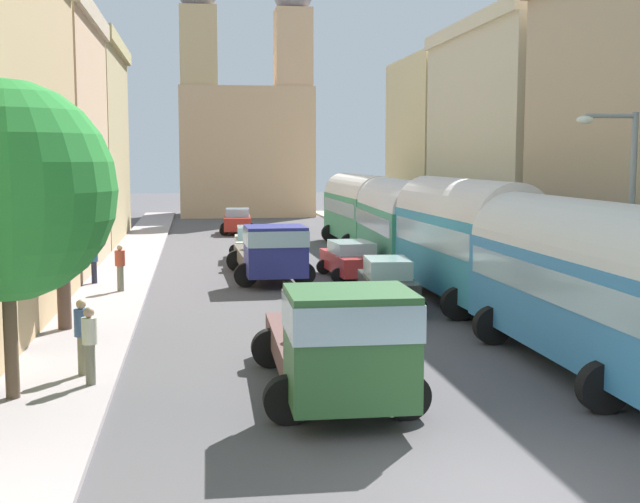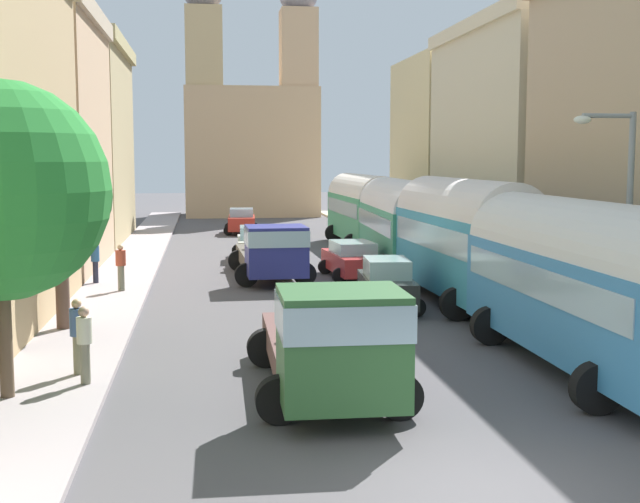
% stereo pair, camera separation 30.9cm
% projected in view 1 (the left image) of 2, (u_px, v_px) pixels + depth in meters
% --- Properties ---
extents(ground_plane, '(154.00, 154.00, 0.00)m').
position_uv_depth(ground_plane, '(289.00, 263.00, 38.66)').
color(ground_plane, '#4D4B4E').
extents(sidewalk_left, '(2.50, 70.00, 0.14)m').
position_uv_depth(sidewalk_left, '(129.00, 265.00, 37.58)').
color(sidewalk_left, '#9E9294').
rests_on(sidewalk_left, ground).
extents(sidewalk_right, '(2.50, 70.00, 0.14)m').
position_uv_depth(sidewalk_right, '(440.00, 259.00, 39.71)').
color(sidewalk_right, '#B0AD96').
rests_on(sidewalk_right, ground).
extents(building_left_2, '(4.95, 10.77, 11.29)m').
position_uv_depth(building_left_2, '(42.00, 139.00, 35.82)').
color(building_left_2, tan).
rests_on(building_left_2, ground).
extents(building_left_3, '(6.29, 13.05, 11.51)m').
position_uv_depth(building_left_3, '(69.00, 141.00, 47.84)').
color(building_left_3, tan).
rests_on(building_left_3, ground).
extents(building_right_2, '(4.47, 13.08, 11.34)m').
position_uv_depth(building_right_2, '(505.00, 140.00, 40.08)').
color(building_right_2, beige).
rests_on(building_right_2, ground).
extents(building_right_3, '(5.77, 9.82, 10.92)m').
position_uv_depth(building_right_3, '(448.00, 148.00, 51.84)').
color(building_right_3, beige).
rests_on(building_right_3, ground).
extents(distant_church, '(10.89, 6.58, 19.67)m').
position_uv_depth(distant_church, '(246.00, 133.00, 68.99)').
color(distant_church, tan).
rests_on(distant_church, ground).
extents(parked_bus_0, '(3.35, 9.66, 3.95)m').
position_uv_depth(parked_bus_0, '(590.00, 278.00, 18.94)').
color(parked_bus_0, '#367FBA').
rests_on(parked_bus_0, ground).
extents(parked_bus_1, '(3.43, 8.84, 4.20)m').
position_uv_depth(parked_bus_1, '(464.00, 235.00, 27.77)').
color(parked_bus_1, teal).
rests_on(parked_bus_1, ground).
extents(parked_bus_2, '(3.62, 9.71, 3.94)m').
position_uv_depth(parked_bus_2, '(399.00, 220.00, 36.63)').
color(parked_bus_2, '#378F6A').
rests_on(parked_bus_2, ground).
extents(parked_bus_3, '(3.31, 9.30, 3.97)m').
position_uv_depth(parked_bus_3, '(359.00, 207.00, 45.47)').
color(parked_bus_3, '#3B9262').
rests_on(parked_bus_3, ground).
extents(cargo_truck_0, '(3.21, 7.11, 2.51)m').
position_uv_depth(cargo_truck_0, '(338.00, 341.00, 16.49)').
color(cargo_truck_0, '#2D5B2F').
rests_on(cargo_truck_0, ground).
extents(cargo_truck_1, '(3.24, 7.58, 2.32)m').
position_uv_depth(cargo_truck_1, '(271.00, 251.00, 32.90)').
color(cargo_truck_1, navy).
rests_on(cargo_truck_1, ground).
extents(car_0, '(2.48, 4.24, 1.59)m').
position_uv_depth(car_0, '(254.00, 243.00, 39.97)').
color(car_0, silver).
rests_on(car_0, ground).
extents(car_1, '(2.39, 4.00, 1.62)m').
position_uv_depth(car_1, '(237.00, 221.00, 53.51)').
color(car_1, '#B52B20').
rests_on(car_1, ground).
extents(car_2, '(2.28, 3.90, 1.68)m').
position_uv_depth(car_2, '(387.00, 285.00, 26.76)').
color(car_2, '#282B28').
rests_on(car_2, ground).
extents(car_3, '(2.50, 4.41, 1.49)m').
position_uv_depth(car_3, '(351.00, 259.00, 33.90)').
color(car_3, '#BC2F2F').
rests_on(car_3, ground).
extents(pedestrian_0, '(0.45, 0.45, 1.80)m').
position_uv_depth(pedestrian_0, '(94.00, 259.00, 31.52)').
color(pedestrian_0, '#282A3C').
rests_on(pedestrian_0, ground).
extents(pedestrian_1, '(0.46, 0.46, 1.80)m').
position_uv_depth(pedestrian_1, '(120.00, 266.00, 29.66)').
color(pedestrian_1, '#6A6B59').
rests_on(pedestrian_1, ground).
extents(pedestrian_2, '(0.34, 0.34, 1.80)m').
position_uv_depth(pedestrian_2, '(90.00, 342.00, 17.45)').
color(pedestrian_2, gray).
rests_on(pedestrian_2, ground).
extents(pedestrian_3, '(0.46, 0.46, 1.82)m').
position_uv_depth(pedestrian_3, '(82.00, 334.00, 18.24)').
color(pedestrian_3, '#78755A').
rests_on(pedestrian_3, ground).
extents(streetlamp_near, '(1.61, 0.28, 6.00)m').
position_uv_depth(streetlamp_near, '(623.00, 210.00, 20.72)').
color(streetlamp_near, gray).
rests_on(streetlamp_near, ground).
extents(roadside_tree_0, '(4.32, 4.32, 6.42)m').
position_uv_depth(roadside_tree_0, '(5.00, 191.00, 16.12)').
color(roadside_tree_0, brown).
rests_on(roadside_tree_0, ground).
extents(roadside_tree_1, '(2.90, 2.90, 5.27)m').
position_uv_depth(roadside_tree_1, '(61.00, 198.00, 22.81)').
color(roadside_tree_1, brown).
rests_on(roadside_tree_1, ground).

